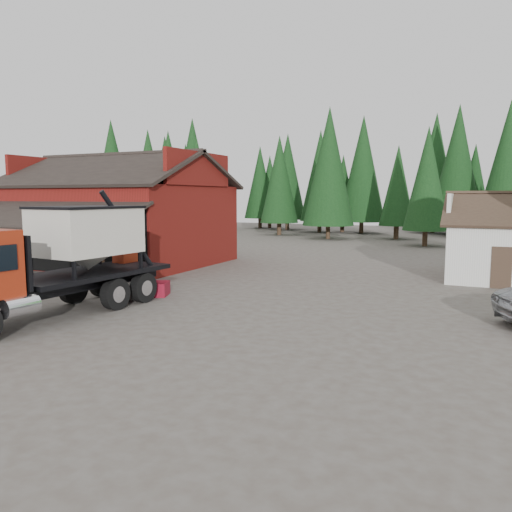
% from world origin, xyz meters
% --- Properties ---
extents(ground, '(120.00, 120.00, 0.00)m').
position_xyz_m(ground, '(0.00, 0.00, 0.00)').
color(ground, '#4B433B').
rests_on(ground, ground).
extents(red_barn, '(12.80, 13.63, 7.18)m').
position_xyz_m(red_barn, '(-11.00, 9.90, 2.69)').
color(red_barn, maroon).
rests_on(red_barn, ground).
extents(conifer_backdrop, '(76.00, 16.00, 16.00)m').
position_xyz_m(conifer_backdrop, '(0.00, 42.00, 0.00)').
color(conifer_backdrop, black).
rests_on(conifer_backdrop, ground).
extents(near_pine_a, '(4.40, 4.40, 11.40)m').
position_xyz_m(near_pine_a, '(-22.00, 28.00, 6.39)').
color(near_pine_a, '#382619').
rests_on(near_pine_a, ground).
extents(near_pine_b, '(3.96, 3.96, 10.40)m').
position_xyz_m(near_pine_b, '(6.00, 30.00, 5.89)').
color(near_pine_b, '#382619').
rests_on(near_pine_b, ground).
extents(near_pine_d, '(5.28, 5.28, 13.40)m').
position_xyz_m(near_pine_d, '(-4.00, 34.00, 7.39)').
color(near_pine_d, '#382619').
rests_on(near_pine_d, ground).
extents(feed_truck, '(3.61, 10.41, 4.61)m').
position_xyz_m(feed_truck, '(-3.49, -2.97, 2.16)').
color(feed_truck, black).
rests_on(feed_truck, ground).
extents(equip_box, '(1.05, 1.28, 0.60)m').
position_xyz_m(equip_box, '(-2.25, 1.93, 0.30)').
color(equip_box, maroon).
rests_on(equip_box, ground).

